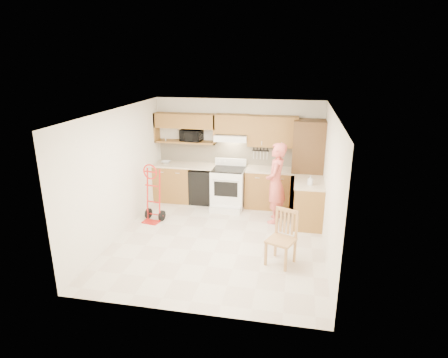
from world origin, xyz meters
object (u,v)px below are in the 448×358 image
(microwave, at_px, (191,135))
(hand_truck, at_px, (152,196))
(range, at_px, (228,185))
(person, at_px, (276,183))
(dining_chair, at_px, (281,238))

(microwave, distance_m, hand_truck, 1.88)
(range, relative_size, person, 0.64)
(microwave, relative_size, dining_chair, 0.53)
(range, bearing_deg, hand_truck, -143.24)
(hand_truck, bearing_deg, dining_chair, -13.50)
(microwave, height_order, range, microwave)
(dining_chair, bearing_deg, person, 119.59)
(person, bearing_deg, microwave, -107.92)
(range, height_order, person, person)
(person, relative_size, dining_chair, 1.82)
(range, height_order, dining_chair, range)
(range, xyz_separation_m, hand_truck, (-1.46, -1.09, 0.02))
(range, bearing_deg, microwave, 158.40)
(range, xyz_separation_m, person, (1.14, -0.58, 0.31))
(hand_truck, relative_size, dining_chair, 1.22)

